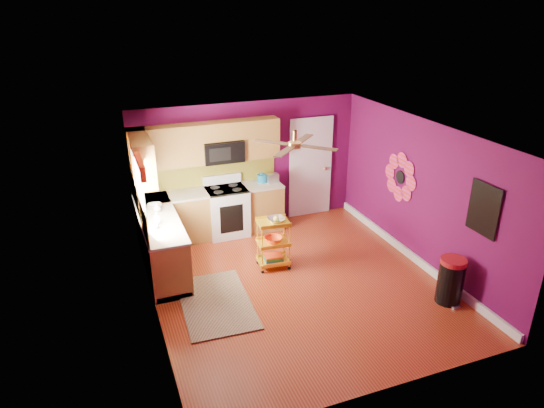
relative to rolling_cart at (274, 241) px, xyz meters
name	(u,v)px	position (x,y,z in m)	size (l,w,h in m)	color
ground	(297,283)	(0.16, -0.64, -0.49)	(5.00, 5.00, 0.00)	maroon
room_envelope	(301,190)	(0.19, -0.64, 1.14)	(4.54, 5.04, 2.52)	#580A40
lower_cabinets	(190,227)	(-1.18, 1.18, -0.06)	(2.81, 2.31, 0.94)	brown
electric_range	(227,211)	(-0.39, 1.54, -0.01)	(0.76, 0.66, 1.13)	white
upper_cabinetry	(187,149)	(-1.08, 1.54, 1.31)	(2.80, 2.30, 1.26)	brown
left_window	(139,179)	(-2.06, 0.41, 1.25)	(0.08, 1.35, 1.08)	white
panel_door	(310,168)	(1.51, 1.83, 0.53)	(0.95, 0.11, 2.15)	white
right_wall_art	(435,190)	(2.39, -0.98, 0.95)	(0.04, 2.74, 1.04)	black
ceiling_fan	(295,144)	(0.16, -0.44, 1.80)	(1.01, 1.01, 0.26)	#BF8C3F
shag_rug	(216,303)	(-1.22, -0.72, -0.48)	(1.02, 1.67, 0.02)	black
rolling_cart	(274,241)	(0.00, 0.00, 0.00)	(0.56, 0.43, 0.96)	yellow
trash_can	(451,281)	(2.12, -1.92, -0.12)	(0.43, 0.45, 0.74)	black
teal_kettle	(262,178)	(0.36, 1.62, 0.53)	(0.18, 0.18, 0.21)	#136C95
toaster	(273,178)	(0.56, 1.54, 0.54)	(0.22, 0.15, 0.18)	beige
soap_bottle_a	(157,218)	(-1.85, 0.42, 0.55)	(0.09, 0.09, 0.19)	#EA3F72
soap_bottle_b	(157,207)	(-1.77, 0.92, 0.53)	(0.13, 0.13, 0.17)	white
counter_dish	(155,206)	(-1.79, 1.10, 0.48)	(0.25, 0.25, 0.06)	white
counter_cup	(155,226)	(-1.90, 0.27, 0.50)	(0.12, 0.12, 0.10)	white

